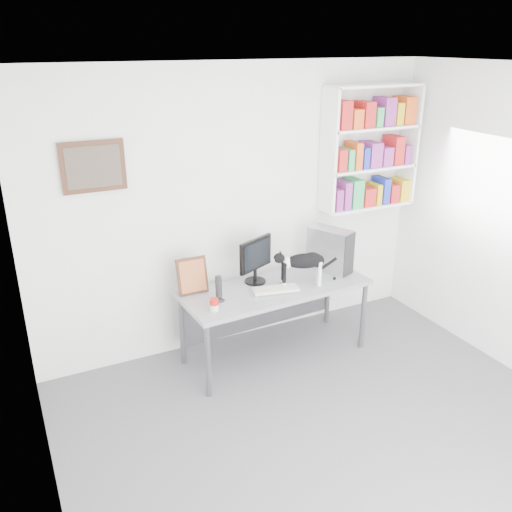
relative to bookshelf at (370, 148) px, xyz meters
name	(u,v)px	position (x,y,z in m)	size (l,w,h in m)	color
room	(366,291)	(-1.40, -1.85, -0.50)	(4.01, 4.01, 2.70)	#555459
bookshelf	(370,148)	(0.00, 0.00, 0.00)	(1.03, 0.28, 1.24)	white
wall_art	(93,167)	(-2.70, 0.12, 0.05)	(0.52, 0.04, 0.42)	#432615
desk	(275,321)	(-1.26, -0.37, -1.48)	(1.76, 0.68, 0.73)	gray
monitor	(255,260)	(-1.39, -0.20, -0.89)	(0.42, 0.20, 0.44)	black
keyboard	(275,289)	(-1.31, -0.46, -1.10)	(0.42, 0.16, 0.03)	beige
pc_tower	(330,250)	(-0.60, -0.27, -0.90)	(0.19, 0.43, 0.43)	#A5A5AA
speaker	(219,288)	(-1.85, -0.41, -1.00)	(0.10, 0.10, 0.24)	black
leaning_print	(192,275)	(-1.99, -0.16, -0.94)	(0.28, 0.11, 0.34)	#432615
soup_can	(214,305)	(-1.95, -0.57, -1.06)	(0.07, 0.07, 0.11)	red
cat	(303,269)	(-1.03, -0.47, -0.95)	(0.54, 0.14, 0.33)	black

